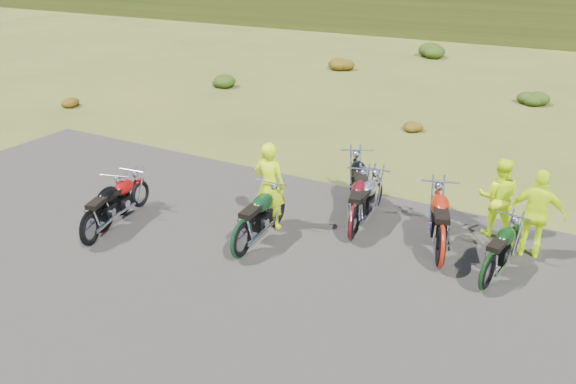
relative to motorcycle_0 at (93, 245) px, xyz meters
The scene contains 20 objects.
ground 3.69m from the motorcycle_0, 16.22° to the left, with size 300.00×300.00×0.00m, color #3E4B19.
gravel_pad 3.68m from the motorcycle_0, 15.27° to the right, with size 20.00×12.00×0.04m, color black.
hill_slope 51.15m from the motorcycle_0, 86.02° to the left, with size 300.00×46.00×3.00m, color #2D3913, non-canonical shape.
shrub_0 11.00m from the motorcycle_0, 140.25° to the left, with size 0.77×0.77×0.45m, color #67380C.
shrub_1 13.53m from the motorcycle_0, 114.24° to the left, with size 1.03×1.03×0.61m, color #1D350D.
shrub_2 17.83m from the motorcycle_0, 98.56° to the left, with size 1.30×1.30×0.77m, color #67380C.
shrub_3 22.94m from the motorcycle_0, 89.38° to the left, with size 1.56×1.56×0.92m, color #1D350D.
shrub_4 10.71m from the motorcycle_0, 72.91° to the left, with size 0.77×0.77×0.45m, color #67380C.
shrub_5 16.67m from the motorcycle_0, 68.73° to the left, with size 1.03×1.03×0.61m, color #1D350D.
motorcycle_0 is the anchor object (origin of this frame).
motorcycle_1 0.54m from the motorcycle_0, 109.86° to the left, with size 1.90×0.63×0.99m, color #930C0A, non-canonical shape.
motorcycle_2 3.01m from the motorcycle_0, 19.90° to the left, with size 2.13×0.71×1.11m, color black, non-canonical shape.
motorcycle_3 5.17m from the motorcycle_0, 32.65° to the left, with size 2.07×0.69×1.09m, color #BCBCC1, non-canonical shape.
motorcycle_4 5.12m from the motorcycle_0, 31.33° to the left, with size 2.10×0.70×1.10m, color #4B0C13, non-canonical shape.
motorcycle_5 5.45m from the motorcycle_0, 38.87° to the left, with size 2.32×0.77×1.21m, color black, non-canonical shape.
motorcycle_6 6.64m from the motorcycle_0, 21.84° to the left, with size 2.29×0.76×1.20m, color #9F1F0B, non-canonical shape.
motorcycle_7 7.37m from the motorcycle_0, 16.87° to the left, with size 1.93×0.64×1.01m, color black, non-canonical shape.
person_middle 3.67m from the motorcycle_0, 41.53° to the left, with size 0.67×0.44×1.85m, color #C7ED0C.
person_right_a 8.05m from the motorcycle_0, 32.23° to the left, with size 0.79×0.62×1.63m, color #C7ED0C.
person_right_b 8.46m from the motorcycle_0, 26.31° to the left, with size 1.01×0.42×1.72m, color #C7ED0C.
Camera 1 is at (4.50, -7.60, 5.42)m, focal length 35.00 mm.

